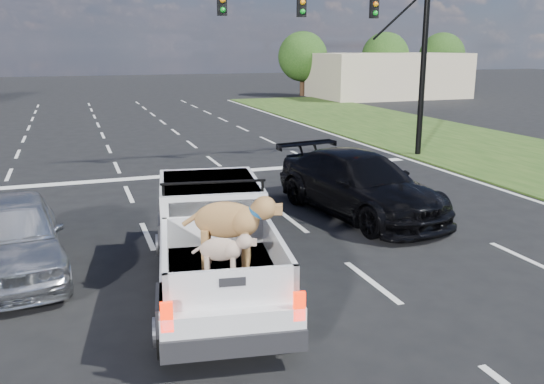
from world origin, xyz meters
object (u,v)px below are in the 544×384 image
Objects in this scene: traffic_signal at (368,30)px; pickup_truck at (215,240)px; black_coupe at (360,184)px; silver_sedan at (12,236)px.

pickup_truck is (-8.20, -9.94, -3.79)m from traffic_signal.
traffic_signal is 1.69× the size of black_coupe.
silver_sedan is at bearing -179.66° from black_coupe.
traffic_signal is 13.43m from pickup_truck.
pickup_truck reaches higher than black_coupe.
traffic_signal is 14.56m from silver_sedan.
silver_sedan is (-11.57, -7.89, -3.98)m from traffic_signal.
silver_sedan is 8.07m from black_coupe.
black_coupe is (7.95, 1.38, 0.04)m from silver_sedan.
pickup_truck is 1.26× the size of silver_sedan.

